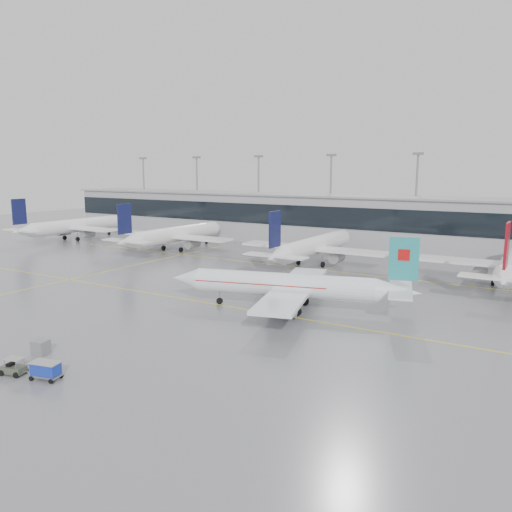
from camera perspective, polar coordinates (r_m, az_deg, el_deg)
The scene contains 15 objects.
ground at distance 70.34m, azimuth -5.08°, elevation -5.44°, with size 320.00×320.00×0.00m, color gray.
taxi_line_main at distance 70.34m, azimuth -5.08°, elevation -5.44°, with size 120.00×0.25×0.01m, color yellow.
taxi_line_north at distance 95.54m, azimuth 5.59°, elevation -1.39°, with size 120.00×0.25×0.01m, color yellow.
taxi_line_cross at distance 100.65m, azimuth -13.87°, elevation -1.06°, with size 0.25×60.00×0.01m, color yellow.
terminal at distance 124.04m, azimuth 12.06°, elevation 3.81°, with size 180.00×15.00×12.00m, color #99999D.
terminal_glass at distance 116.81m, azimuth 10.86°, elevation 4.23°, with size 180.00×0.20×5.00m, color black.
terminal_roof at distance 123.57m, azimuth 12.16°, elevation 6.67°, with size 182.00×16.00×0.40m, color gray.
light_masts at distance 129.20m, azimuth 13.06°, elevation 7.27°, with size 156.40×1.00×22.60m.
air_canada_jet at distance 66.44m, azimuth 4.22°, elevation -3.46°, with size 33.39×26.53×10.33m.
parked_jet_a at distance 142.06m, azimuth -20.08°, elevation 3.24°, with size 29.64×36.96×11.72m.
parked_jet_b at distance 116.99m, azimuth -9.23°, elevation 2.42°, with size 29.64×36.96×11.72m.
parked_jet_c at distance 98.20m, azimuth 6.56°, elevation 1.10°, with size 29.64×36.96×11.72m.
baggage_tug at distance 51.59m, azimuth -25.99°, elevation -11.50°, with size 3.35×1.84×1.59m.
baggage_cart at distance 49.14m, azimuth -22.91°, elevation -11.83°, with size 2.90×2.04×1.63m.
gse_unit at distance 55.72m, azimuth -23.39°, elevation -9.56°, with size 1.46×1.35×1.46m, color gray.
Camera 1 is at (40.28, -54.66, 18.40)m, focal length 35.00 mm.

